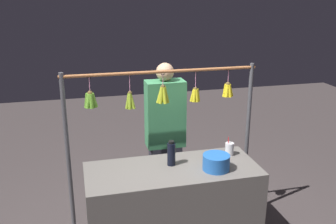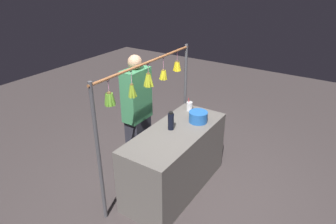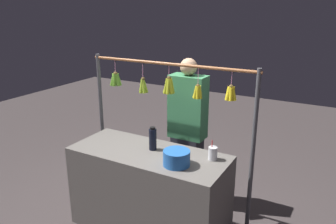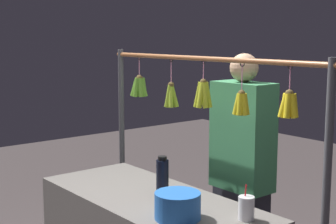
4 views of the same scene
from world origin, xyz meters
name	(u,v)px [view 4 (image 4 of 4)]	position (x,y,z in m)	size (l,w,h in m)	color
display_rack	(200,132)	(0.02, -0.42, 1.26)	(1.97, 0.13, 1.79)	#4C4C51
water_bottle	(162,176)	(-0.01, -0.08, 1.02)	(0.08, 0.08, 0.25)	black
blue_bucket	(178,206)	(-0.39, 0.12, 0.98)	(0.25, 0.25, 0.15)	blue
drink_cup	(246,208)	(-0.64, -0.16, 0.97)	(0.09, 0.09, 0.19)	silver
vendor_person	(242,184)	(-0.10, -0.70, 0.88)	(0.42, 0.23, 1.78)	#2D2D38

